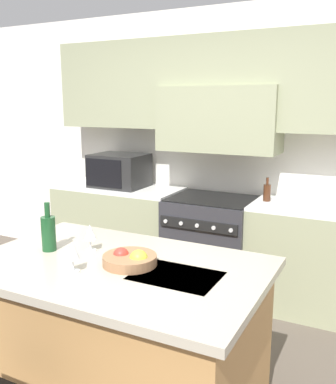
{
  "coord_description": "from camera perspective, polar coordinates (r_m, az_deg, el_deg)",
  "views": [
    {
      "loc": [
        1.4,
        -1.78,
        1.81
      ],
      "look_at": [
        0.07,
        0.83,
        1.19
      ],
      "focal_mm": 40.0,
      "sensor_mm": 36.0,
      "label": 1
    }
  ],
  "objects": [
    {
      "name": "oil_bottle_on_counter",
      "position": [
        3.91,
        13.06,
        -0.02
      ],
      "size": [
        0.06,
        0.06,
        0.21
      ],
      "color": "#422314",
      "rests_on": "back_counter"
    },
    {
      "name": "wine_bottle",
      "position": [
        2.64,
        -15.64,
        -5.2
      ],
      "size": [
        0.08,
        0.08,
        0.29
      ],
      "color": "#194723",
      "rests_on": "kitchen_island"
    },
    {
      "name": "fruit_bowl",
      "position": [
        2.36,
        -5.05,
        -8.93
      ],
      "size": [
        0.3,
        0.3,
        0.1
      ],
      "color": "#996B47",
      "rests_on": "kitchen_island"
    },
    {
      "name": "wine_glass_far",
      "position": [
        2.58,
        -10.35,
        -5.39
      ],
      "size": [
        0.07,
        0.07,
        0.16
      ],
      "color": "white",
      "rests_on": "kitchen_island"
    },
    {
      "name": "range_stove",
      "position": [
        4.15,
        5.78,
        -7.03
      ],
      "size": [
        0.79,
        0.7,
        0.93
      ],
      "color": "#2D2D33",
      "rests_on": "ground_plane"
    },
    {
      "name": "kitchen_island",
      "position": [
        2.6,
        -6.65,
        -19.08
      ],
      "size": [
        1.62,
        1.04,
        0.94
      ],
      "color": "#B7844C",
      "rests_on": "ground_plane"
    },
    {
      "name": "microwave",
      "position": [
        4.48,
        -6.51,
        2.88
      ],
      "size": [
        0.55,
        0.44,
        0.34
      ],
      "color": "black",
      "rests_on": "back_counter"
    },
    {
      "name": "wine_glass_near",
      "position": [
        2.29,
        -12.62,
        -7.76
      ],
      "size": [
        0.07,
        0.07,
        0.16
      ],
      "color": "white",
      "rests_on": "kitchen_island"
    },
    {
      "name": "back_counter",
      "position": [
        4.17,
        5.89,
        -6.87
      ],
      "size": [
        3.46,
        0.62,
        0.94
      ],
      "color": "gray",
      "rests_on": "ground_plane"
    },
    {
      "name": "back_cabinetry",
      "position": [
        4.19,
        7.46,
        8.89
      ],
      "size": [
        10.0,
        0.46,
        2.7
      ],
      "color": "silver",
      "rests_on": "ground_plane"
    }
  ]
}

